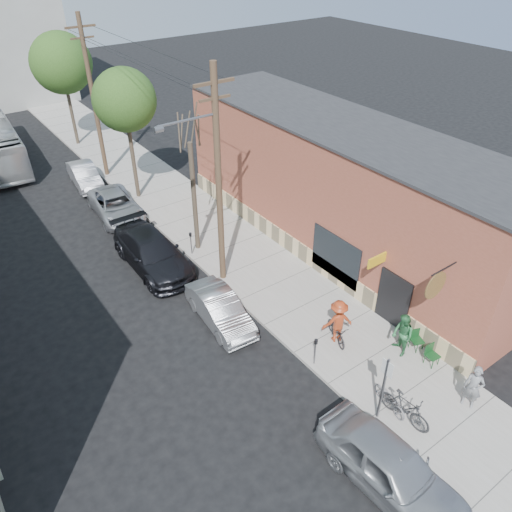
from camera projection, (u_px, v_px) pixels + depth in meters
ground at (254, 377)px, 19.05m from camera, size 120.00×120.00×0.00m
sidewalk at (201, 224)px, 28.42m from camera, size 4.50×58.00×0.15m
cafe_building at (341, 189)px, 24.90m from camera, size 6.60×20.20×6.61m
sign_post at (384, 384)px, 16.42m from camera, size 0.07×0.45×2.80m
parking_meter_near at (315, 348)px, 18.98m from camera, size 0.14×0.14×1.24m
parking_meter_far at (191, 240)px, 25.32m from camera, size 0.14×0.14×1.24m
utility_pole_near at (217, 178)px, 21.13m from camera, size 3.57×0.28×10.00m
utility_pole_far at (93, 97)px, 30.84m from camera, size 1.80×0.28×10.00m
tree_bare at (194, 198)px, 24.64m from camera, size 0.24×0.24×5.80m
tree_leafy_mid at (125, 100)px, 27.78m from camera, size 3.56×3.56×7.75m
tree_leafy_far at (61, 63)px, 35.03m from camera, size 4.26×4.26×8.04m
patio_chair_a at (417, 340)px, 19.87m from camera, size 0.64×0.64×0.88m
patio_chair_b at (433, 356)px, 19.18m from camera, size 0.54×0.54×0.88m
patron_grey at (473, 387)px, 17.31m from camera, size 0.64×0.77×1.80m
patron_green at (402, 335)px, 19.40m from camera, size 1.00×1.11×1.88m
cyclist at (338, 321)px, 20.01m from camera, size 1.45×1.15×1.96m
cyclist_bike at (337, 331)px, 20.31m from camera, size 1.12×1.75×0.87m
parked_bike_a at (405, 408)px, 16.94m from camera, size 0.75×2.02×1.19m
parked_bike_b at (390, 399)px, 17.47m from camera, size 0.84×1.71×0.86m
car_0 at (390, 467)px, 15.00m from camera, size 2.21×5.06×1.70m
car_1 at (220, 309)px, 21.28m from camera, size 1.78×4.27×1.37m
car_2 at (152, 252)px, 24.63m from camera, size 2.41×5.80×1.68m
car_3 at (116, 206)px, 28.91m from camera, size 2.73×5.15×1.38m
car_4 at (85, 176)px, 32.30m from camera, size 1.86×4.29×1.37m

